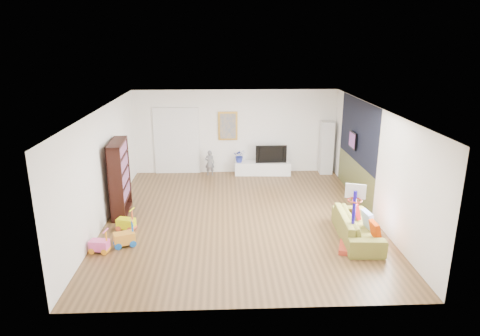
{
  "coord_description": "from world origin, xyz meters",
  "views": [
    {
      "loc": [
        -0.43,
        -9.77,
        4.26
      ],
      "look_at": [
        0.0,
        0.4,
        1.15
      ],
      "focal_mm": 32.0,
      "sensor_mm": 36.0,
      "label": 1
    }
  ],
  "objects_px": {
    "bookshelf": "(120,178)",
    "basketball_hoop": "(353,219)",
    "sofa": "(357,227)",
    "media_console": "(263,168)"
  },
  "relations": [
    {
      "from": "bookshelf",
      "to": "basketball_hoop",
      "type": "xyz_separation_m",
      "value": [
        5.22,
        -2.23,
        -0.23
      ]
    },
    {
      "from": "sofa",
      "to": "basketball_hoop",
      "type": "bearing_deg",
      "value": 155.69
    },
    {
      "from": "bookshelf",
      "to": "basketball_hoop",
      "type": "height_order",
      "value": "bookshelf"
    },
    {
      "from": "bookshelf",
      "to": "sofa",
      "type": "relative_size",
      "value": 0.96
    },
    {
      "from": "media_console",
      "to": "bookshelf",
      "type": "xyz_separation_m",
      "value": [
        -3.85,
        -3.03,
        0.72
      ]
    },
    {
      "from": "sofa",
      "to": "basketball_hoop",
      "type": "height_order",
      "value": "basketball_hoop"
    },
    {
      "from": "media_console",
      "to": "bookshelf",
      "type": "height_order",
      "value": "bookshelf"
    },
    {
      "from": "sofa",
      "to": "basketball_hoop",
      "type": "xyz_separation_m",
      "value": [
        -0.28,
        -0.53,
        0.42
      ]
    },
    {
      "from": "media_console",
      "to": "sofa",
      "type": "bearing_deg",
      "value": -67.61
    },
    {
      "from": "bookshelf",
      "to": "sofa",
      "type": "bearing_deg",
      "value": -20.98
    }
  ]
}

